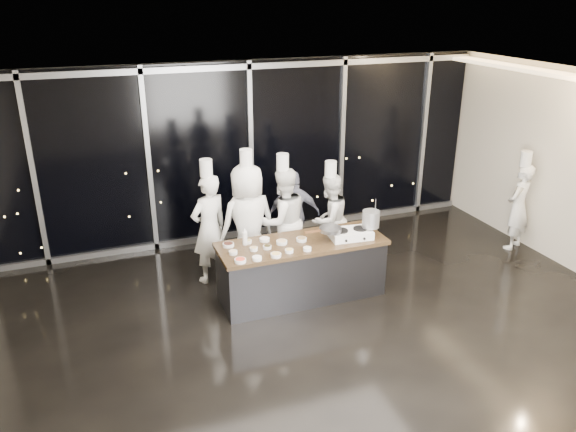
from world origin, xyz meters
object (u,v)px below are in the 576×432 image
object	(u,v)px
stove	(350,234)
stock_pot	(371,219)
chef_left	(248,223)
chef_side	(518,206)
frying_pan	(330,229)
chef_right	(329,219)
chef_center	(283,221)
demo_counter	(302,269)
guest	(294,215)
chef_far_left	(209,227)

from	to	relation	value
stove	stock_pot	world-z (taller)	stock_pot
stove	chef_left	xyz separation A→B (m)	(-1.29, 0.95, -0.01)
stock_pot	chef_side	world-z (taller)	chef_side
frying_pan	chef_side	xyz separation A→B (m)	(3.79, 0.39, -0.27)
stove	chef_right	world-z (taller)	chef_right
chef_left	chef_side	size ratio (longest dim) A/B	1.19
chef_center	chef_side	bearing A→B (deg)	162.86
stock_pot	demo_counter	bearing A→B (deg)	171.94
stove	guest	distance (m)	1.51
stove	chef_center	world-z (taller)	chef_center
demo_counter	stove	bearing A→B (deg)	-8.93
stock_pot	chef_far_left	xyz separation A→B (m)	(-2.17, 1.15, -0.27)
demo_counter	frying_pan	bearing A→B (deg)	-11.04
stove	chef_center	bearing A→B (deg)	129.88
stock_pot	chef_left	bearing A→B (deg)	148.40
frying_pan	chef_right	size ratio (longest dim) A/B	0.33
demo_counter	stove	xyz separation A→B (m)	(0.73, -0.11, 0.51)
stock_pot	chef_center	world-z (taller)	chef_center
stove	frying_pan	bearing A→B (deg)	179.11
chef_right	frying_pan	bearing A→B (deg)	41.64
chef_left	chef_right	world-z (taller)	chef_left
stove	chef_right	distance (m)	1.07
stove	stock_pot	size ratio (longest dim) A/B	2.53
frying_pan	chef_side	distance (m)	3.82
chef_center	chef_right	world-z (taller)	chef_center
demo_counter	chef_left	size ratio (longest dim) A/B	1.16
demo_counter	chef_right	world-z (taller)	chef_right
demo_counter	chef_left	distance (m)	1.13
demo_counter	stock_pot	size ratio (longest dim) A/B	9.75
stock_pot	chef_far_left	world-z (taller)	chef_far_left
demo_counter	stock_pot	world-z (taller)	stock_pot
frying_pan	demo_counter	bearing A→B (deg)	174.27
guest	chef_side	xyz separation A→B (m)	(3.81, -1.04, 0.03)
chef_far_left	chef_right	xyz separation A→B (m)	(2.00, -0.07, -0.11)
stove	frying_pan	xyz separation A→B (m)	(-0.32, 0.03, 0.10)
chef_center	guest	world-z (taller)	chef_center
stove	chef_side	xyz separation A→B (m)	(3.47, 0.42, -0.17)
frying_pan	chef_right	bearing A→B (deg)	71.20
stock_pot	guest	xyz separation A→B (m)	(-0.64, 1.49, -0.40)
chef_side	demo_counter	bearing A→B (deg)	-22.47
frying_pan	chef_center	xyz separation A→B (m)	(-0.38, 0.97, -0.18)
chef_left	stove	bearing A→B (deg)	133.04
chef_far_left	chef_right	bearing A→B (deg)	154.94
demo_counter	chef_side	size ratio (longest dim) A/B	1.38
demo_counter	chef_side	xyz separation A→B (m)	(4.20, 0.31, 0.35)
chef_center	chef_right	xyz separation A→B (m)	(0.83, 0.04, -0.10)
frying_pan	chef_far_left	size ratio (longest dim) A/B	0.29
chef_center	chef_side	distance (m)	4.21
demo_counter	chef_left	bearing A→B (deg)	123.99
chef_far_left	chef_left	world-z (taller)	chef_left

